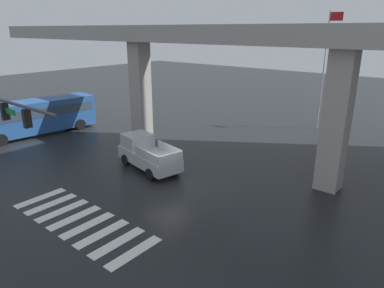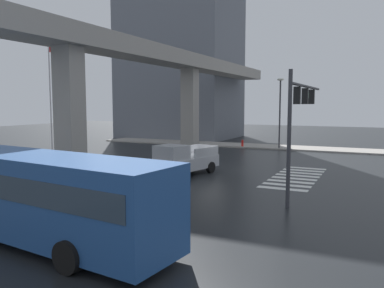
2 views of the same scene
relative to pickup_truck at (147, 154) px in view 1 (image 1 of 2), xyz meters
name	(u,v)px [view 1 (image 1 of 2)]	position (x,y,z in m)	size (l,w,h in m)	color
ground_plane	(167,181)	(2.55, -0.77, -0.99)	(120.00, 120.00, 0.00)	black
crosswalk_stripes	(81,221)	(2.55, -6.81, -0.98)	(8.25, 2.80, 0.01)	silver
elevated_overpass	(220,45)	(2.55, 4.55, 6.89)	(54.55, 2.51, 9.12)	#9E9991
pickup_truck	(147,154)	(0.00, 0.00, 0.00)	(5.38, 2.92, 2.08)	#A8AAAF
city_bus	(31,116)	(-13.19, -1.08, 0.73)	(3.74, 11.02, 2.99)	#234C8C
flagpole	(325,63)	(5.35, 16.68, 4.98)	(1.16, 0.12, 10.34)	silver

